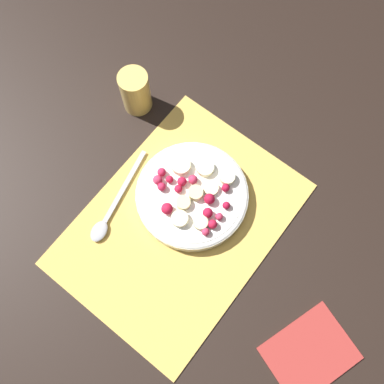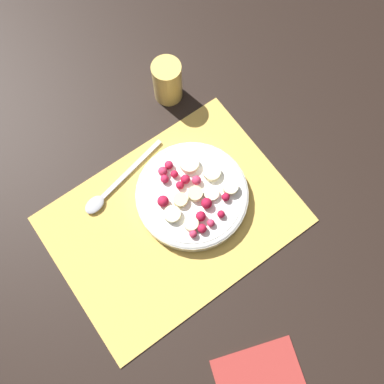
{
  "view_description": "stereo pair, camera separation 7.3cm",
  "coord_description": "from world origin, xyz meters",
  "px_view_note": "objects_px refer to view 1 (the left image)",
  "views": [
    {
      "loc": [
        0.15,
        0.14,
        0.81
      ],
      "look_at": [
        -0.06,
        -0.01,
        0.04
      ],
      "focal_mm": 40.0,
      "sensor_mm": 36.0,
      "label": 1
    },
    {
      "loc": [
        0.09,
        0.19,
        0.81
      ],
      "look_at": [
        -0.06,
        -0.01,
        0.04
      ],
      "focal_mm": 40.0,
      "sensor_mm": 36.0,
      "label": 2
    }
  ],
  "objects_px": {
    "fruit_bowl": "(192,195)",
    "napkin": "(310,353)",
    "spoon": "(109,214)",
    "drinking_glass": "(135,92)"
  },
  "relations": [
    {
      "from": "spoon",
      "to": "drinking_glass",
      "type": "distance_m",
      "value": 0.25
    },
    {
      "from": "spoon",
      "to": "napkin",
      "type": "height_order",
      "value": "spoon"
    },
    {
      "from": "spoon",
      "to": "napkin",
      "type": "xyz_separation_m",
      "value": [
        -0.03,
        0.45,
        -0.01
      ]
    },
    {
      "from": "napkin",
      "to": "fruit_bowl",
      "type": "bearing_deg",
      "value": -106.25
    },
    {
      "from": "spoon",
      "to": "fruit_bowl",
      "type": "bearing_deg",
      "value": 127.87
    },
    {
      "from": "drinking_glass",
      "to": "napkin",
      "type": "bearing_deg",
      "value": 70.79
    },
    {
      "from": "spoon",
      "to": "napkin",
      "type": "distance_m",
      "value": 0.45
    },
    {
      "from": "fruit_bowl",
      "to": "drinking_glass",
      "type": "height_order",
      "value": "drinking_glass"
    },
    {
      "from": "fruit_bowl",
      "to": "napkin",
      "type": "xyz_separation_m",
      "value": [
        0.1,
        0.34,
        -0.02
      ]
    },
    {
      "from": "drinking_glass",
      "to": "napkin",
      "type": "distance_m",
      "value": 0.6
    }
  ]
}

